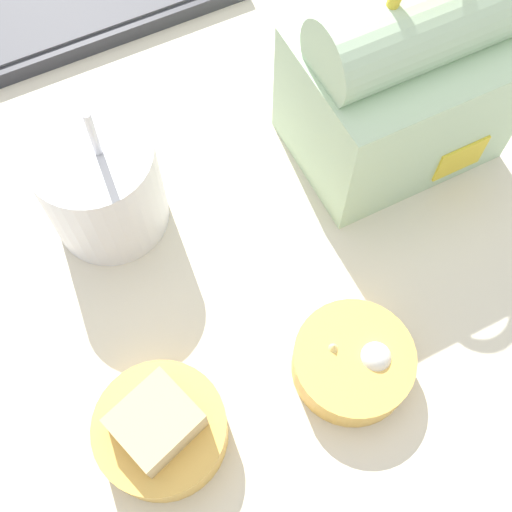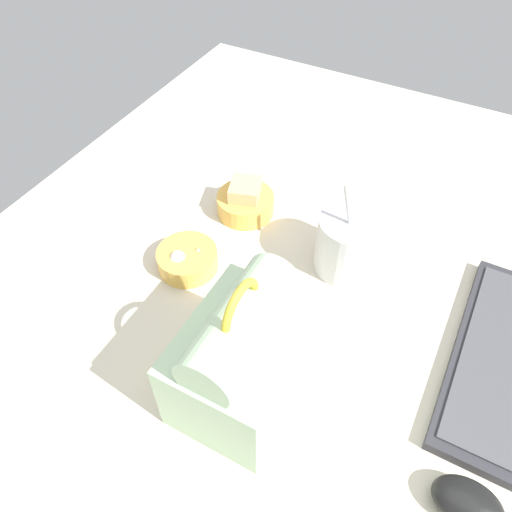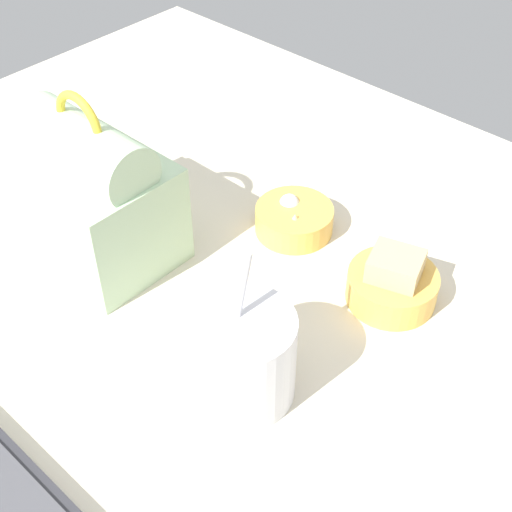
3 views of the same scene
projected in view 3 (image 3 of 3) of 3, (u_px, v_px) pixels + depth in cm
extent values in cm
cube|color=beige|center=(240.00, 323.00, 83.36)|extent=(140.00, 110.00, 2.00)
cube|color=#B7D6AD|center=(96.00, 208.00, 86.95)|extent=(19.01, 14.13, 13.38)
cylinder|color=#B7D6AD|center=(84.00, 148.00, 81.10)|extent=(18.06, 7.36, 7.36)
cube|color=yellow|center=(127.00, 191.00, 94.55)|extent=(5.32, 0.30, 4.02)
torus|color=yellow|center=(79.00, 123.00, 78.87)|extent=(7.65, 1.00, 7.65)
cylinder|color=silver|center=(242.00, 357.00, 71.47)|extent=(10.88, 10.88, 10.52)
cylinder|color=#C6892D|center=(242.00, 324.00, 68.13)|extent=(9.58, 9.58, 0.60)
cylinder|color=silver|center=(239.00, 306.00, 67.88)|extent=(0.70, 3.61, 11.91)
cylinder|color=#EAB24C|center=(392.00, 287.00, 83.60)|extent=(10.65, 10.65, 3.89)
cube|color=tan|center=(394.00, 274.00, 82.16)|extent=(7.22, 6.87, 5.45)
cylinder|color=#EAB24C|center=(294.00, 220.00, 93.14)|extent=(10.22, 10.22, 3.53)
ellipsoid|color=white|center=(289.00, 205.00, 93.58)|extent=(2.78, 2.78, 3.27)
cone|color=#F4DB84|center=(295.00, 223.00, 91.06)|extent=(4.62, 4.62, 3.00)
sphere|color=black|center=(307.00, 207.00, 94.94)|extent=(1.23, 1.23, 1.23)
sphere|color=black|center=(302.00, 208.00, 94.83)|extent=(1.23, 1.23, 1.23)
sphere|color=black|center=(298.00, 210.00, 94.46)|extent=(1.23, 1.23, 1.23)
sphere|color=black|center=(297.00, 214.00, 93.93)|extent=(1.23, 1.23, 1.23)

